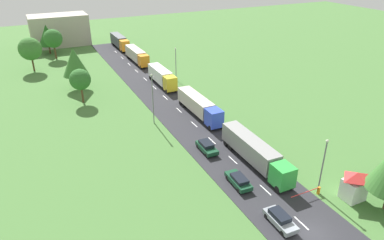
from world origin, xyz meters
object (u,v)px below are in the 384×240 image
at_px(car_third, 207,147).
at_px(lamppost_third, 176,62).
at_px(person_lead, 356,198).
at_px(tree_birch, 80,80).
at_px(car_second, 239,180).
at_px(truck_lead, 255,152).
at_px(tree_ash, 30,49).
at_px(guard_booth, 354,186).
at_px(lamppost_second, 153,97).
at_px(lamppost_lead, 323,164).
at_px(truck_third, 162,76).
at_px(truck_fifth, 120,41).
at_px(truck_fourth, 137,55).
at_px(barrier_gate, 314,191).
at_px(truck_second, 199,106).
at_px(car_lead, 280,219).
at_px(person_second, 360,194).
at_px(tree_lime, 74,62).
at_px(tree_elm, 47,35).
at_px(distant_building, 60,30).
at_px(tree_oak, 53,39).

distance_m(car_third, lamppost_third, 33.30).
xyz_separation_m(person_lead, tree_birch, (-24.12, 46.78, 4.02)).
distance_m(car_second, lamppost_third, 42.49).
distance_m(truck_lead, tree_ash, 65.58).
bearing_deg(guard_booth, lamppost_second, 115.94).
xyz_separation_m(lamppost_lead, lamppost_second, (-12.05, 27.86, 0.77)).
height_order(truck_third, truck_fifth, truck_fifth).
relative_size(truck_fourth, barrier_gate, 2.84).
bearing_deg(tree_birch, truck_lead, -62.08).
bearing_deg(truck_second, car_third, -111.60).
height_order(car_second, lamppost_second, lamppost_second).
relative_size(car_lead, car_third, 1.01).
relative_size(truck_second, truck_third, 1.19).
bearing_deg(truck_second, lamppost_third, 78.66).
relative_size(car_lead, lamppost_third, 0.57).
xyz_separation_m(truck_third, car_lead, (-4.56, -47.87, -1.32)).
xyz_separation_m(lamppost_lead, tree_ash, (-29.19, 69.24, 1.34)).
relative_size(person_second, lamppost_third, 0.21).
distance_m(barrier_gate, tree_lime, 55.65).
bearing_deg(lamppost_second, truck_third, 64.21).
xyz_separation_m(car_second, person_lead, (10.82, -9.45, 0.05)).
relative_size(truck_lead, car_lead, 3.35).
relative_size(truck_fifth, barrier_gate, 2.81).
bearing_deg(tree_elm, lamppost_lead, -74.34).
xyz_separation_m(truck_fourth, truck_fifth, (-0.08, 16.99, 0.09)).
bearing_deg(truck_third, car_third, -98.49).
xyz_separation_m(car_lead, lamppost_lead, (8.23, 2.68, 3.48)).
relative_size(lamppost_lead, lamppost_second, 0.84).
distance_m(car_lead, person_lead, 10.69).
xyz_separation_m(truck_fifth, guard_booth, (6.32, -84.48, -0.28)).
xyz_separation_m(lamppost_third, tree_elm, (-24.33, 37.72, 1.09)).
distance_m(person_second, distant_building, 100.25).
bearing_deg(tree_oak, barrier_gate, -74.59).
xyz_separation_m(person_second, tree_oak, (-26.23, 81.95, 4.77)).
relative_size(truck_fifth, car_second, 2.83).
distance_m(truck_fifth, tree_ash, 28.80).
bearing_deg(lamppost_third, barrier_gate, -91.97).
bearing_deg(truck_second, barrier_gate, -85.04).
xyz_separation_m(car_third, barrier_gate, (7.12, -15.40, -0.15)).
distance_m(guard_booth, distant_building, 99.52).
xyz_separation_m(person_second, tree_ash, (-32.64, 72.65, 4.79)).
xyz_separation_m(truck_third, barrier_gate, (2.63, -45.52, -1.47)).
bearing_deg(guard_booth, truck_second, 101.91).
bearing_deg(truck_second, tree_elm, 109.42).
relative_size(car_third, tree_birch, 0.63).
bearing_deg(truck_fourth, tree_oak, 144.47).
bearing_deg(car_lead, lamppost_second, 97.12).
bearing_deg(tree_birch, truck_fifth, 64.70).
relative_size(truck_second, lamppost_lead, 1.81).
bearing_deg(tree_ash, distant_building, 68.24).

